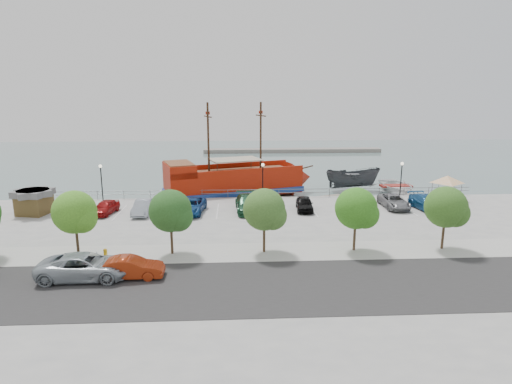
{
  "coord_description": "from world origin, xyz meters",
  "views": [
    {
      "loc": [
        -3.22,
        -40.93,
        11.87
      ],
      "look_at": [
        -1.0,
        2.0,
        2.0
      ],
      "focal_mm": 30.0,
      "sensor_mm": 36.0,
      "label": 1
    }
  ],
  "objects": [
    {
      "name": "tree_c",
      "position": [
        -7.85,
        -10.07,
        3.3
      ],
      "size": [
        3.3,
        3.2,
        5.0
      ],
      "color": "#473321",
      "rests_on": "sidewalk"
    },
    {
      "name": "parked_car_b",
      "position": [
        -12.48,
        1.3,
        0.72
      ],
      "size": [
        1.64,
        4.42,
        1.45
      ],
      "primitive_type": "imported",
      "rotation": [
        0.0,
        0.0,
        -0.02
      ],
      "color": "#9CA4B1",
      "rests_on": "land_slab"
    },
    {
      "name": "street_van",
      "position": [
        -13.06,
        -14.16,
        0.83
      ],
      "size": [
        6.05,
        2.87,
        1.67
      ],
      "primitive_type": "imported",
      "rotation": [
        0.0,
        0.0,
        1.59
      ],
      "color": "#99A3AA",
      "rests_on": "street"
    },
    {
      "name": "shed",
      "position": [
        -23.45,
        1.94,
        1.33
      ],
      "size": [
        3.59,
        3.59,
        2.5
      ],
      "rotation": [
        0.0,
        0.0,
        -0.21
      ],
      "color": "brown",
      "rests_on": "land_slab"
    },
    {
      "name": "tree_d",
      "position": [
        -0.85,
        -10.07,
        3.3
      ],
      "size": [
        3.3,
        3.2,
        5.0
      ],
      "color": "#473321",
      "rests_on": "sidewalk"
    },
    {
      "name": "tree_e",
      "position": [
        6.15,
        -10.07,
        3.3
      ],
      "size": [
        3.3,
        3.2,
        5.0
      ],
      "color": "#473321",
      "rests_on": "sidewalk"
    },
    {
      "name": "lamp_post_mid",
      "position": [
        0.0,
        6.5,
        2.94
      ],
      "size": [
        0.36,
        0.36,
        4.28
      ],
      "color": "black",
      "rests_on": "land_slab"
    },
    {
      "name": "far_shore",
      "position": [
        10.0,
        55.0,
        -0.6
      ],
      "size": [
        40.0,
        3.0,
        0.8
      ],
      "primitive_type": "cube",
      "color": "gray",
      "rests_on": "ground"
    },
    {
      "name": "lamp_post_right",
      "position": [
        16.0,
        6.5,
        2.94
      ],
      "size": [
        0.36,
        0.36,
        4.28
      ],
      "color": "black",
      "rests_on": "land_slab"
    },
    {
      "name": "ground",
      "position": [
        0.0,
        0.0,
        -1.0
      ],
      "size": [
        160.0,
        160.0,
        0.0
      ],
      "primitive_type": "plane",
      "color": "slate"
    },
    {
      "name": "parked_car_h",
      "position": [
        16.94,
        1.38,
        0.77
      ],
      "size": [
        2.75,
        5.5,
        1.53
      ],
      "primitive_type": "imported",
      "rotation": [
        0.0,
        0.0,
        0.12
      ],
      "color": "#1C578F",
      "rests_on": "land_slab"
    },
    {
      "name": "dock_mid",
      "position": [
        7.02,
        9.2,
        -0.78
      ],
      "size": [
        7.81,
        5.02,
        0.43
      ],
      "primitive_type": "cube",
      "rotation": [
        0.0,
        0.0,
        0.41
      ],
      "color": "gray",
      "rests_on": "ground"
    },
    {
      "name": "parked_car_a",
      "position": [
        -16.3,
        1.59,
        0.7
      ],
      "size": [
        2.32,
        4.33,
        1.4
      ],
      "primitive_type": "imported",
      "rotation": [
        0.0,
        0.0,
        -0.17
      ],
      "color": "maroon",
      "rests_on": "land_slab"
    },
    {
      "name": "patrol_boat",
      "position": [
        12.89,
        15.35,
        0.42
      ],
      "size": [
        7.42,
        3.01,
        2.84
      ],
      "primitive_type": "imported",
      "rotation": [
        0.0,
        0.0,
        1.54
      ],
      "color": "#3C3E43",
      "rests_on": "ground"
    },
    {
      "name": "parked_car_g",
      "position": [
        13.78,
        2.45,
        0.7
      ],
      "size": [
        2.37,
        5.06,
        1.4
      ],
      "primitive_type": "imported",
      "rotation": [
        0.0,
        0.0,
        -0.01
      ],
      "color": "gray",
      "rests_on": "land_slab"
    },
    {
      "name": "lamp_post_left",
      "position": [
        -18.0,
        6.5,
        2.94
      ],
      "size": [
        0.36,
        0.36,
        4.28
      ],
      "color": "black",
      "rests_on": "land_slab"
    },
    {
      "name": "dock_east",
      "position": [
        16.13,
        9.2,
        -0.79
      ],
      "size": [
        7.39,
        2.12,
        0.42
      ],
      "primitive_type": "cube",
      "rotation": [
        0.0,
        0.0,
        0.0
      ],
      "color": "slate",
      "rests_on": "ground"
    },
    {
      "name": "land_slab",
      "position": [
        0.0,
        -21.0,
        -0.6
      ],
      "size": [
        100.0,
        58.0,
        1.2
      ],
      "primitive_type": "cube",
      "color": "gray",
      "rests_on": "ground"
    },
    {
      "name": "sidewalk",
      "position": [
        0.0,
        -10.0,
        0.01
      ],
      "size": [
        100.0,
        4.0,
        0.05
      ],
      "primitive_type": "cube",
      "color": "#A2A09C",
      "rests_on": "land_slab"
    },
    {
      "name": "tree_f",
      "position": [
        13.15,
        -10.07,
        3.3
      ],
      "size": [
        3.3,
        3.2,
        5.0
      ],
      "color": "#473321",
      "rests_on": "sidewalk"
    },
    {
      "name": "tree_b",
      "position": [
        -14.85,
        -10.07,
        3.3
      ],
      "size": [
        3.3,
        3.2,
        5.0
      ],
      "color": "#473321",
      "rests_on": "sidewalk"
    },
    {
      "name": "street",
      "position": [
        0.0,
        -16.0,
        0.01
      ],
      "size": [
        100.0,
        8.0,
        0.04
      ],
      "primitive_type": "cube",
      "color": "#292828",
      "rests_on": "land_slab"
    },
    {
      "name": "pirate_ship",
      "position": [
        -1.96,
        12.26,
        1.09
      ],
      "size": [
        20.08,
        11.13,
        12.45
      ],
      "rotation": [
        0.0,
        0.0,
        0.32
      ],
      "color": "#A41B07",
      "rests_on": "ground"
    },
    {
      "name": "fire_hydrant",
      "position": [
        -12.76,
        -10.8,
        0.45
      ],
      "size": [
        0.28,
        0.28,
        0.82
      ],
      "rotation": [
        0.0,
        0.0,
        0.1
      ],
      "color": "gold",
      "rests_on": "sidewalk"
    },
    {
      "name": "canopy_tent",
      "position": [
        20.93,
        5.44,
        2.85
      ],
      "size": [
        4.55,
        4.55,
        3.28
      ],
      "rotation": [
        0.0,
        0.0,
        -0.17
      ],
      "color": "slate",
      "rests_on": "land_slab"
    },
    {
      "name": "parked_car_c",
      "position": [
        -7.64,
        1.42,
        0.74
      ],
      "size": [
        3.06,
        5.56,
        1.48
      ],
      "primitive_type": "imported",
      "rotation": [
        0.0,
        0.0,
        -0.12
      ],
      "color": "navy",
      "rests_on": "land_slab"
    },
    {
      "name": "seawall_railing",
      "position": [
        0.0,
        7.8,
        0.53
      ],
      "size": [
        50.0,
        0.06,
        1.0
      ],
      "color": "slate",
      "rests_on": "land_slab"
    },
    {
      "name": "speedboat",
      "position": [
        17.97,
        12.88,
        -0.21
      ],
      "size": [
        5.68,
        7.79,
        1.58
      ],
      "primitive_type": "imported",
      "rotation": [
        0.0,
        0.0,
        0.03
      ],
      "color": "white",
      "rests_on": "ground"
    },
    {
      "name": "parked_car_e",
      "position": [
        4.05,
        1.89,
        0.71
      ],
      "size": [
        2.05,
        4.32,
        1.43
      ],
      "primitive_type": "imported",
      "rotation": [
        0.0,
        0.0,
        -0.09
      ],
      "color": "black",
      "rests_on": "land_slab"
    },
    {
      "name": "dock_west",
      "position": [
        -15.02,
        9.2,
        -0.81
      ],
      "size": [
        6.98,
        3.99,
        0.38
      ],
      "primitive_type": "cube",
      "rotation": [
        0.0,
        0.0,
        0.33
      ],
      "color": "slate",
      "rests_on": "ground"
    },
    {
      "name": "parked_car_d",
      "position": [
        -1.92,
        1.82,
        0.82
      ],
      "size": [
        2.6,
        5.79,
        1.65
      ],
      "primitive_type": "imported",
      "rotation": [
        0.0,
        0.0,
        0.05
      ],
      "color": "#18462A",
      "rests_on": "land_slab"
    },
    {
      "name": "street_sedan",
      "position": [
        -10.13,
        -14.25,
        0.72
      ],
      "size": [
        4.39,
        1.6,
        1.44
      ],
      "primitive_type": "imported",
      "rotation": [
        0.0,
        0.0,
        1.59
      ],
      "color": "#972A0E",
      "rests_on": "street"
    }
  ]
}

